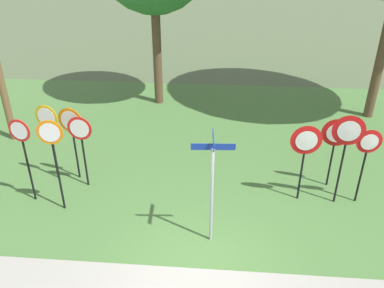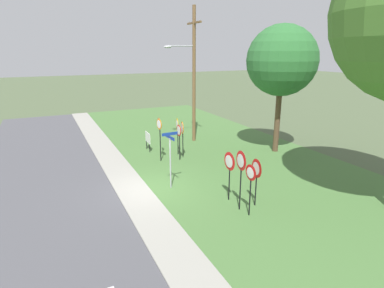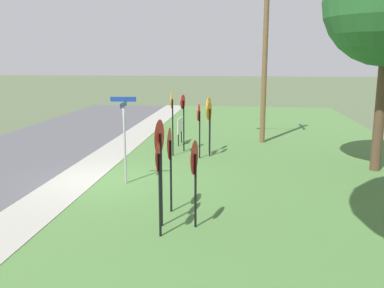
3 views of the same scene
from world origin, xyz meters
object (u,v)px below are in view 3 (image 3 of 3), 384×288
stop_sign_far_right (209,116)px  street_name_post (124,132)px  yield_sign_near_left (158,167)px  notice_board (180,127)px  stop_sign_near_left (199,119)px  yield_sign_near_right (169,150)px  yield_sign_far_left (159,147)px  stop_sign_far_center (209,113)px  utility_pole (263,34)px  stop_sign_far_left (183,111)px  stop_sign_near_right (172,111)px  yield_sign_far_right (194,164)px

stop_sign_far_right → street_name_post: 4.76m
yield_sign_near_left → notice_board: bearing=-177.0°
stop_sign_far_right → notice_board: bearing=-134.4°
stop_sign_near_left → yield_sign_near_right: 6.07m
yield_sign_far_left → stop_sign_far_center: bearing=-178.8°
stop_sign_far_right → utility_pole: bearing=157.1°
yield_sign_near_left → yield_sign_far_left: size_ratio=0.84×
yield_sign_near_right → stop_sign_far_right: bearing=173.1°
stop_sign_far_right → notice_board: (-2.28, -1.55, -0.83)m
stop_sign_far_left → utility_pole: 5.30m
stop_sign_far_right → yield_sign_far_left: (7.45, -0.62, 0.30)m
stop_sign_near_left → yield_sign_near_right: yield_sign_near_right is taller
yield_sign_near_left → stop_sign_near_left: bearing=176.3°
stop_sign_far_right → yield_sign_far_left: 7.48m
yield_sign_near_right → utility_pole: bearing=162.1°
yield_sign_near_right → utility_pole: 10.62m
notice_board → street_name_post: bearing=-5.6°
yield_sign_near_right → stop_sign_far_left: bearing=-177.0°
stop_sign_near_right → notice_board: 2.61m
stop_sign_near_left → yield_sign_far_right: bearing=7.9°
yield_sign_far_right → utility_pole: 11.38m
stop_sign_far_center → street_name_post: street_name_post is taller
stop_sign_far_left → stop_sign_far_center: size_ratio=1.03×
stop_sign_far_left → yield_sign_far_right: stop_sign_far_left is taller
stop_sign_far_right → yield_sign_near_left: bearing=7.5°
stop_sign_far_center → street_name_post: size_ratio=0.85×
utility_pole → yield_sign_near_left: bearing=-13.7°
yield_sign_far_left → notice_board: bearing=-169.4°
yield_sign_near_right → yield_sign_far_right: (0.96, 0.75, -0.10)m
yield_sign_near_right → notice_board: yield_sign_near_right is taller
stop_sign_near_right → yield_sign_near_right: bearing=2.8°
yield_sign_far_left → yield_sign_near_left: bearing=13.0°
yield_sign_near_right → yield_sign_far_right: bearing=36.0°
notice_board → yield_sign_near_left: bearing=7.7°
yield_sign_near_right → stop_sign_near_left: bearing=176.3°
notice_board → utility_pole: bearing=106.2°
yield_sign_far_right → utility_pole: (-10.64, 2.00, 3.51)m
yield_sign_far_right → stop_sign_far_right: bearing=-171.8°
yield_sign_far_right → yield_sign_near_right: bearing=-135.3°
stop_sign_far_left → yield_sign_near_right: 7.35m
stop_sign_near_right → yield_sign_far_right: bearing=7.4°
yield_sign_far_left → yield_sign_near_right: bearing=-178.8°
stop_sign_far_left → yield_sign_near_left: bearing=14.8°
yield_sign_near_right → yield_sign_far_left: bearing=-5.9°
yield_sign_far_right → yield_sign_near_left: bearing=-43.3°
stop_sign_near_right → stop_sign_far_center: 1.65m
stop_sign_far_left → utility_pole: (-2.35, 3.39, 3.33)m
stop_sign_far_left → yield_sign_far_left: 8.33m
stop_sign_far_left → yield_sign_near_right: size_ratio=1.09×
yield_sign_near_left → yield_sign_near_right: yield_sign_near_right is taller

